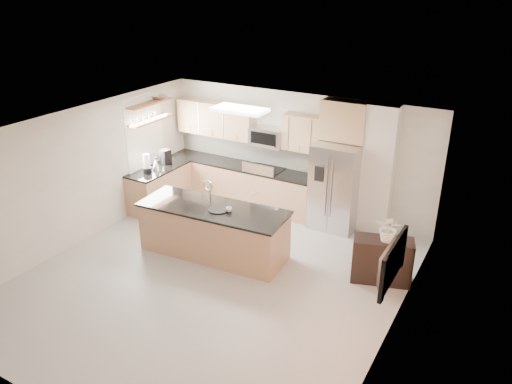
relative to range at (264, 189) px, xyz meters
The scene contains 27 objects.
floor 3.02m from the range, 78.39° to the right, with size 6.50×6.50×0.00m, color #A4A19C.
ceiling 3.66m from the range, 78.39° to the right, with size 6.00×6.50×0.02m, color white.
wall_back 1.07m from the range, 28.76° to the left, with size 6.00×0.02×2.60m, color silver.
wall_front 6.25m from the range, 84.45° to the right, with size 6.00×0.02×2.60m, color silver.
wall_left 3.87m from the range, 129.41° to the right, with size 0.02×6.50×2.60m, color silver.
wall_right 4.71m from the range, 39.05° to the right, with size 0.02×6.50×2.60m, color silver.
back_counter 0.63m from the range, behind, with size 3.55×0.66×1.44m.
left_counter 2.33m from the range, 152.71° to the right, with size 0.66×1.50×0.92m.
range is the anchor object (origin of this frame).
upper_cabinets 1.53m from the range, 166.83° to the left, with size 3.50×0.33×0.75m.
microwave 1.16m from the range, 90.00° to the left, with size 0.76×0.40×0.40m.
refrigerator 1.71m from the range, ahead, with size 0.92×0.78×1.78m.
partition_column 2.56m from the range, ahead, with size 0.60×0.30×2.60m, color silver.
window 2.86m from the range, 155.75° to the right, with size 0.04×1.15×1.65m.
shelf_lower 2.86m from the range, 156.67° to the right, with size 0.30×1.20×0.04m, color #8D5C38.
shelf_upper 3.07m from the range, 156.67° to the right, with size 0.30×1.20×0.04m, color #8D5C38.
ceiling_fixture 2.48m from the range, 81.39° to the right, with size 1.00×0.50×0.06m, color white.
island 2.19m from the range, 86.46° to the right, with size 2.81×1.18×1.37m.
credenza 3.46m from the range, 26.54° to the right, with size 0.98×0.41×0.79m, color black.
cup 2.31m from the range, 77.56° to the right, with size 0.11×0.11×0.09m, color white.
platter 2.30m from the range, 82.64° to the right, with size 0.37×0.37×0.02m, color black.
blender 2.58m from the range, 146.02° to the right, with size 0.18×0.18×0.42m.
kettle 2.41m from the range, 150.00° to the right, with size 0.23×0.23×0.29m.
coffee_maker 2.31m from the range, 159.87° to the right, with size 0.20×0.23×0.33m.
bowl 3.02m from the range, 164.39° to the right, with size 0.42×0.42×0.10m, color silver.
flower_vase 3.59m from the range, 26.19° to the right, with size 0.62×0.54×0.69m, color silver.
television 4.78m from the range, 41.64° to the right, with size 1.08×0.14×0.62m, color black.
Camera 1 is at (4.22, -5.94, 4.79)m, focal length 35.00 mm.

